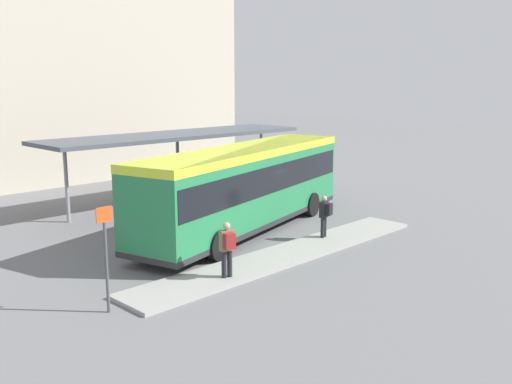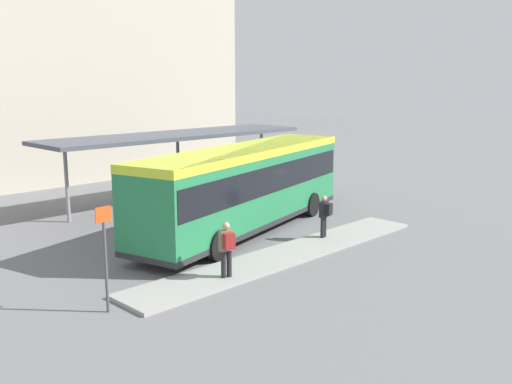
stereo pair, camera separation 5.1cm
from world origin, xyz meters
The scene contains 12 objects.
ground_plane centered at (0.00, 0.00, 0.00)m, with size 120.00×120.00×0.00m, color slate.
curb_island centered at (-1.30, -3.36, 0.06)m, with size 12.82×1.80×0.12m.
city_bus centered at (0.01, 0.00, 1.95)m, with size 12.19×5.37×3.35m.
pedestrian_waiting centered at (1.15, -3.07, 1.03)m, with size 0.42×0.46×1.58m.
pedestrian_companion centered at (-4.42, -3.77, 1.09)m, with size 0.47×0.51×1.69m.
bicycle_red centered at (9.05, 3.80, 0.35)m, with size 0.48×1.60×0.69m.
bicycle_green centered at (9.08, 4.52, 0.33)m, with size 0.48×1.52×0.66m.
bicycle_orange centered at (8.81, 5.24, 0.34)m, with size 0.48×1.55×0.67m.
station_shelter centered at (1.61, 6.38, 3.25)m, with size 13.75×3.44×3.39m.
potted_planter_near_shelter centered at (5.05, 4.02, 0.70)m, with size 0.83×0.83×1.34m.
platform_sign centered at (-8.15, -3.28, 1.56)m, with size 0.44×0.08×2.80m.
station_building centered at (2.58, 21.24, 6.73)m, with size 20.39×14.12×13.46m.
Camera 1 is at (-15.34, -15.76, 5.89)m, focal length 40.00 mm.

